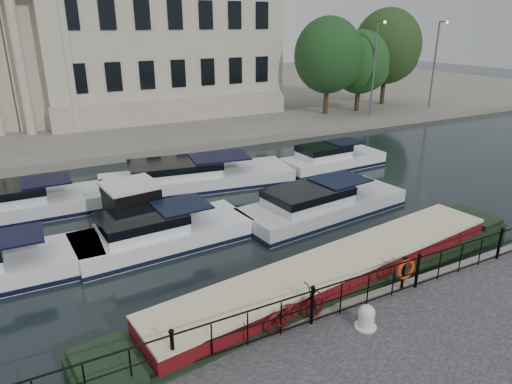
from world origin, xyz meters
The scene contains 12 objects.
ground_plane centered at (0.00, 0.00, 0.00)m, with size 160.00×160.00×0.00m, color black.
far_bank centered at (0.00, 39.00, 0.28)m, with size 120.00×42.00×0.55m, color #6B665B.
railing centered at (0.00, -2.25, 1.20)m, with size 24.14×0.14×1.22m.
civic_building centered at (-1.00, 34.71, 7.04)m, with size 53.55×31.84×16.85m.
lamp_posts centered at (26.00, 20.70, 4.80)m, with size 8.24×1.55×8.07m.
bicycle centered at (-0.43, -2.11, 1.07)m, with size 0.70×2.00×1.05m, color #4C0D0E.
mooring_bollard centered at (1.23, -3.09, 0.88)m, with size 0.62×0.62×0.70m.
life_ring_post centered at (3.56, -2.17, 1.25)m, with size 0.69×0.19×1.12m.
narrowboat centered at (2.28, -0.55, 0.37)m, with size 17.34×4.43×1.62m.
harbour_hut centered at (-2.59, 7.50, 0.95)m, with size 3.25×2.82×2.18m.
cabin_cruisers centered at (-0.05, 8.36, 0.37)m, with size 26.42×10.67×1.99m.
trees centered at (23.70, 23.83, 5.59)m, with size 14.68×7.94×9.37m.
Camera 1 is at (-6.39, -10.97, 8.47)m, focal length 32.00 mm.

